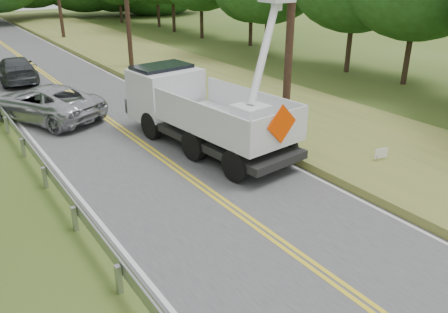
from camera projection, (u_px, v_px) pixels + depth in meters
road at (119, 128)px, 19.52m from camera, size 7.20×96.00×0.03m
guardrail at (13, 128)px, 17.91m from camera, size 0.18×48.00×0.77m
tall_grass_verge at (250, 99)px, 23.15m from camera, size 7.00×96.00×0.30m
bucket_truck at (195, 100)px, 17.56m from camera, size 4.49×7.96×7.43m
suv_silver at (45, 102)px, 20.22m from camera, size 4.73×6.22×1.57m
suv_darkgrey at (16, 69)px, 26.71m from camera, size 2.41×5.13×1.45m
yard_sign at (381, 154)px, 15.54m from camera, size 0.49×0.16×0.72m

